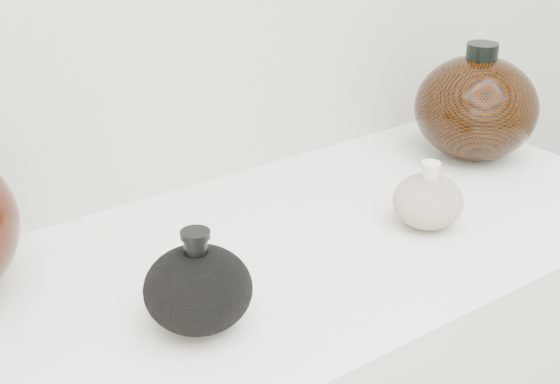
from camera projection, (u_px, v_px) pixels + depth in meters
black_gourd_vase at (198, 288)px, 0.87m from camera, size 0.13×0.13×0.12m
cream_gourd_vase at (428, 201)px, 1.10m from camera, size 0.12×0.12×0.10m
right_round_pot at (476, 107)px, 1.31m from camera, size 0.21×0.21×0.20m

